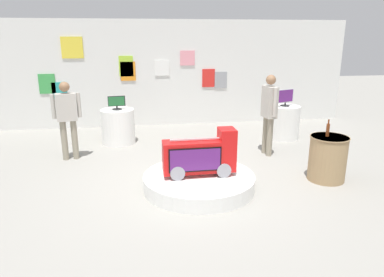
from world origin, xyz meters
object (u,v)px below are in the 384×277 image
at_px(side_table_round, 328,158).
at_px(display_pedestal_center_rear, 284,122).
at_px(bottle_on_side_table, 328,130).
at_px(main_display_pedestal, 199,182).
at_px(novelty_firetruck_tv, 201,157).
at_px(shopper_browsing_rear, 269,109).
at_px(tv_on_center_rear, 286,97).
at_px(shopper_browsing_near_truck, 67,115).
at_px(tv_on_left_rear, 117,103).
at_px(display_pedestal_left_rear, 118,126).

bearing_deg(side_table_round, display_pedestal_center_rear, 83.13).
distance_m(display_pedestal_center_rear, bottle_on_side_table, 2.66).
height_order(main_display_pedestal, novelty_firetruck_tv, novelty_firetruck_tv).
bearing_deg(shopper_browsing_rear, tv_on_center_rear, 53.32).
bearing_deg(shopper_browsing_near_truck, main_display_pedestal, -38.44).
relative_size(tv_on_left_rear, shopper_browsing_near_truck, 0.25).
bearing_deg(tv_on_center_rear, bottle_on_side_table, -97.71).
xyz_separation_m(display_pedestal_center_rear, bottle_on_side_table, (-0.35, -2.59, 0.50)).
distance_m(tv_on_center_rear, shopper_browsing_rear, 1.41).
distance_m(tv_on_left_rear, side_table_round, 4.66).
relative_size(main_display_pedestal, tv_on_center_rear, 3.94).
bearing_deg(bottle_on_side_table, display_pedestal_center_rear, 82.27).
height_order(tv_on_left_rear, bottle_on_side_table, tv_on_left_rear).
bearing_deg(shopper_browsing_near_truck, display_pedestal_left_rear, 47.29).
height_order(main_display_pedestal, shopper_browsing_rear, shopper_browsing_rear).
height_order(display_pedestal_center_rear, side_table_round, display_pedestal_center_rear).
xyz_separation_m(tv_on_left_rear, shopper_browsing_near_truck, (-0.92, -0.99, -0.04)).
distance_m(display_pedestal_left_rear, bottle_on_side_table, 4.61).
distance_m(side_table_round, shopper_browsing_rear, 1.68).
distance_m(display_pedestal_left_rear, shopper_browsing_rear, 3.46).
distance_m(display_pedestal_left_rear, tv_on_center_rear, 4.03).
bearing_deg(tv_on_center_rear, side_table_round, -96.85).
xyz_separation_m(tv_on_center_rear, side_table_round, (-0.31, -2.62, -0.62)).
xyz_separation_m(shopper_browsing_near_truck, shopper_browsing_rear, (4.06, -0.34, 0.06)).
relative_size(bottle_on_side_table, shopper_browsing_rear, 0.18).
bearing_deg(side_table_round, novelty_firetruck_tv, -179.25).
bearing_deg(bottle_on_side_table, display_pedestal_left_rear, 142.45).
bearing_deg(display_pedestal_center_rear, tv_on_center_rear, -109.90).
relative_size(shopper_browsing_near_truck, shopper_browsing_rear, 0.94).
relative_size(novelty_firetruck_tv, display_pedestal_center_rear, 1.47).
relative_size(main_display_pedestal, display_pedestal_center_rear, 2.29).
height_order(main_display_pedestal, tv_on_left_rear, tv_on_left_rear).
bearing_deg(tv_on_left_rear, tv_on_center_rear, -2.89).
bearing_deg(display_pedestal_left_rear, tv_on_center_rear, -2.94).
distance_m(main_display_pedestal, shopper_browsing_rear, 2.45).
xyz_separation_m(novelty_firetruck_tv, display_pedestal_center_rear, (2.55, 2.65, -0.15)).
xyz_separation_m(main_display_pedestal, shopper_browsing_rear, (1.73, 1.51, 0.86)).
height_order(display_pedestal_center_rear, bottle_on_side_table, bottle_on_side_table).
xyz_separation_m(tv_on_center_rear, shopper_browsing_near_truck, (-4.90, -0.79, -0.10)).
height_order(display_pedestal_left_rear, tv_on_left_rear, tv_on_left_rear).
bearing_deg(novelty_firetruck_tv, side_table_round, 0.75).
bearing_deg(shopper_browsing_rear, novelty_firetruck_tv, -138.42).
height_order(novelty_firetruck_tv, side_table_round, novelty_firetruck_tv).
bearing_deg(main_display_pedestal, tv_on_left_rear, 116.34).
height_order(display_pedestal_center_rear, tv_on_center_rear, tv_on_center_rear).
bearing_deg(main_display_pedestal, novelty_firetruck_tv, -15.89).
relative_size(display_pedestal_center_rear, shopper_browsing_rear, 0.48).
bearing_deg(bottle_on_side_table, side_table_round, -42.00).
bearing_deg(novelty_firetruck_tv, display_pedestal_left_rear, 116.62).
height_order(display_pedestal_left_rear, bottle_on_side_table, bottle_on_side_table).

